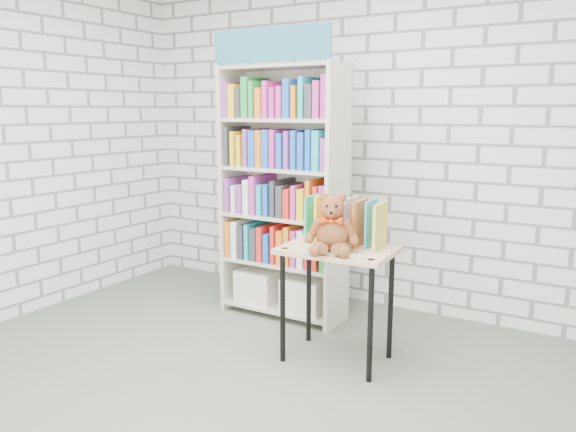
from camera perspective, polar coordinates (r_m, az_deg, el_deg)
The scene contains 6 objects.
ground at distance 3.49m, azimuth -6.63°, elevation -17.78°, with size 4.50×4.50×0.00m, color #535C4D.
room_shell at distance 3.07m, azimuth -7.36°, elevation 12.94°, with size 4.52×4.02×2.81m.
bookshelf at distance 4.46m, azimuth -0.44°, elevation 2.55°, with size 1.00×0.39×2.25m.
display_table at distance 3.70m, azimuth 5.07°, elevation -4.84°, with size 0.75×0.53×0.78m.
table_books at distance 3.75m, azimuth 5.85°, elevation -0.58°, with size 0.52×0.25×0.30m.
teddy_bear at distance 3.54m, azimuth 4.48°, elevation -1.26°, with size 0.34×0.33×0.37m.
Camera 1 is at (1.90, -2.41, 1.66)m, focal length 35.00 mm.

